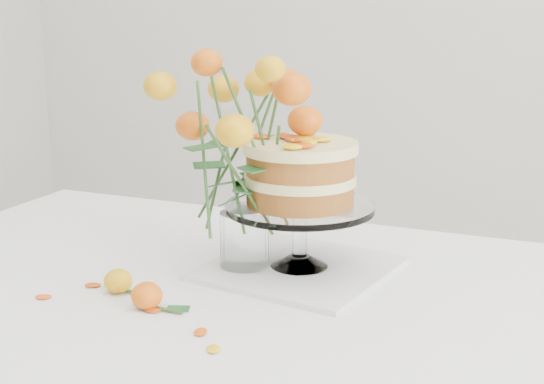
% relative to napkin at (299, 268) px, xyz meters
% --- Properties ---
extents(table, '(1.43, 0.93, 0.76)m').
position_rel_napkin_xyz_m(table, '(-0.02, -0.14, -0.09)').
color(table, tan).
rests_on(table, ground).
extents(napkin, '(0.32, 0.32, 0.01)m').
position_rel_napkin_xyz_m(napkin, '(0.00, 0.00, 0.00)').
color(napkin, silver).
rests_on(napkin, table).
extents(cake_stand, '(0.25, 0.25, 0.22)m').
position_rel_napkin_xyz_m(cake_stand, '(-0.00, -0.00, 0.15)').
color(cake_stand, white).
rests_on(cake_stand, napkin).
extents(rose_vase, '(0.28, 0.28, 0.41)m').
position_rel_napkin_xyz_m(rose_vase, '(-0.08, -0.03, 0.23)').
color(rose_vase, white).
rests_on(rose_vase, table).
extents(loose_rose_near, '(0.08, 0.04, 0.04)m').
position_rel_napkin_xyz_m(loose_rose_near, '(-0.22, -0.20, 0.01)').
color(loose_rose_near, orange).
rests_on(loose_rose_near, table).
extents(loose_rose_far, '(0.08, 0.05, 0.04)m').
position_rel_napkin_xyz_m(loose_rose_far, '(-0.15, -0.24, 0.02)').
color(loose_rose_far, '#E4540B').
rests_on(loose_rose_far, table).
extents(stray_petal_a, '(0.03, 0.02, 0.00)m').
position_rel_napkin_xyz_m(stray_petal_a, '(-0.14, -0.24, -0.00)').
color(stray_petal_a, yellow).
rests_on(stray_petal_a, table).
extents(stray_petal_b, '(0.03, 0.02, 0.00)m').
position_rel_napkin_xyz_m(stray_petal_b, '(-0.04, -0.28, -0.00)').
color(stray_petal_b, yellow).
rests_on(stray_petal_b, table).
extents(stray_petal_c, '(0.03, 0.02, 0.00)m').
position_rel_napkin_xyz_m(stray_petal_c, '(0.00, -0.32, -0.00)').
color(stray_petal_c, yellow).
rests_on(stray_petal_c, table).
extents(stray_petal_d, '(0.03, 0.02, 0.00)m').
position_rel_napkin_xyz_m(stray_petal_d, '(-0.28, -0.19, -0.00)').
color(stray_petal_d, yellow).
rests_on(stray_petal_d, table).
extents(stray_petal_e, '(0.03, 0.02, 0.00)m').
position_rel_napkin_xyz_m(stray_petal_e, '(-0.32, -0.26, -0.00)').
color(stray_petal_e, yellow).
rests_on(stray_petal_e, table).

